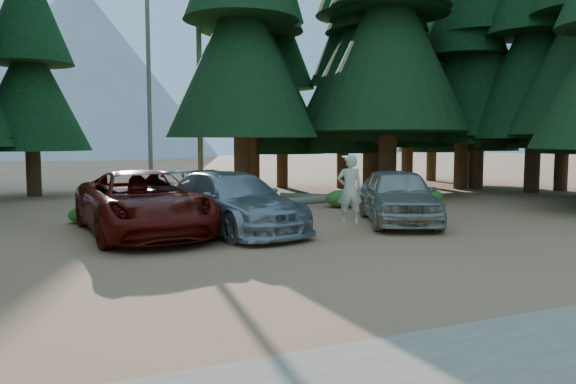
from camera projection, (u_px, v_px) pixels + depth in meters
name	position (u px, v px, depth m)	size (l,w,h in m)	color
ground	(337.00, 257.00, 12.42)	(160.00, 160.00, 0.00)	#AA7248
forest_belt_north	(181.00, 196.00, 26.08)	(36.00, 7.00, 22.00)	black
snag_front	(199.00, 64.00, 25.39)	(0.24, 0.24, 12.00)	#6C6856
snag_back	(149.00, 88.00, 26.05)	(0.20, 0.20, 10.00)	#6C6856
mountain_peak	(60.00, 77.00, 90.58)	(48.00, 50.00, 28.00)	#9C9DA5
red_pickup	(142.00, 203.00, 15.26)	(2.88, 6.25, 1.74)	#610F08
silver_minivan_center	(232.00, 202.00, 15.82)	(2.33, 5.74, 1.66)	#A1A2A8
silver_minivan_right	(398.00, 195.00, 17.36)	(2.03, 5.05, 1.72)	#AFA99B
frisbee_player	(350.00, 189.00, 14.82)	(0.78, 0.62, 1.86)	beige
log_left	(137.00, 207.00, 20.54)	(0.27, 0.27, 3.79)	#6C6856
log_mid	(320.00, 197.00, 23.95)	(0.29, 0.29, 3.52)	#6C6856
log_right	(287.00, 202.00, 22.14)	(0.30, 0.30, 4.68)	#6C6856
shrub_far_left	(83.00, 215.00, 17.45)	(0.92, 0.92, 0.51)	#1F5A1B
shrub_left	(125.00, 216.00, 17.27)	(0.85, 0.85, 0.46)	#1F5A1B
shrub_center_left	(141.00, 211.00, 18.11)	(1.07, 1.07, 0.59)	#1F5A1B
shrub_center_right	(268.00, 204.00, 20.22)	(1.05, 1.05, 0.58)	#1F5A1B
shrub_right	(341.00, 199.00, 21.44)	(1.21, 1.21, 0.67)	#1F5A1B
shrub_far_right	(372.00, 192.00, 24.40)	(1.18, 1.18, 0.65)	#1F5A1B
shrub_edge_east	(429.00, 197.00, 22.40)	(1.12, 1.12, 0.62)	#1F5A1B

